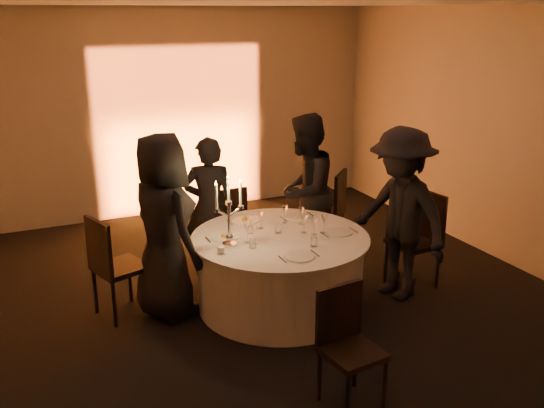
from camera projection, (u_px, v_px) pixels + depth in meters
name	position (u px, v px, depth m)	size (l,w,h in m)	color
floor	(280.00, 305.00, 6.32)	(7.00, 7.00, 0.00)	black
ceiling	(281.00, 3.00, 5.40)	(7.00, 7.00, 0.00)	silver
wall_back	(180.00, 113.00, 8.90)	(7.00, 7.00, 0.00)	#ADAAA1
wall_right	(514.00, 140.00, 7.04)	(7.00, 7.00, 0.00)	#ADAAA1
uplighter_fixture	(190.00, 212.00, 9.08)	(0.25, 0.12, 0.10)	black
banquet_table	(280.00, 271.00, 6.20)	(1.80, 1.80, 0.77)	black
chair_left	(112.00, 261.00, 5.92)	(0.58, 0.58, 1.05)	black
chair_back_left	(230.00, 216.00, 7.58)	(0.39, 0.39, 0.86)	black
chair_back_right	(330.00, 207.00, 7.51)	(0.66, 0.66, 1.06)	black
chair_right	(420.00, 234.00, 6.63)	(0.51, 0.51, 1.06)	black
chair_front	(347.00, 339.00, 4.63)	(0.46, 0.46, 0.95)	black
guest_left	(164.00, 227.00, 5.89)	(0.90, 0.59, 1.85)	black
guest_back_left	(209.00, 207.00, 6.86)	(0.59, 0.39, 1.62)	black
guest_back_right	(305.00, 191.00, 7.10)	(0.89, 0.69, 1.82)	black
guest_right	(400.00, 214.00, 6.28)	(1.18, 0.68, 1.83)	black
plate_left	(224.00, 236.00, 6.03)	(0.36, 0.28, 0.08)	white
plate_back_left	(245.00, 220.00, 6.51)	(0.36, 0.29, 0.08)	white
plate_back_right	(297.00, 216.00, 6.65)	(0.35, 0.28, 0.01)	white
plate_right	(339.00, 232.00, 6.16)	(0.36, 0.27, 0.01)	white
plate_front	(299.00, 256.00, 5.57)	(0.35, 0.30, 0.01)	white
coffee_cup	(221.00, 250.00, 5.65)	(0.11, 0.11, 0.07)	white
candelabra	(229.00, 221.00, 5.77)	(0.30, 0.14, 0.72)	silver
wine_glass_a	(255.00, 231.00, 5.83)	(0.07, 0.07, 0.19)	white
wine_glass_b	(285.00, 211.00, 6.42)	(0.07, 0.07, 0.19)	white
wine_glass_c	(301.00, 212.00, 6.37)	(0.07, 0.07, 0.19)	white
wine_glass_d	(251.00, 221.00, 6.11)	(0.07, 0.07, 0.19)	white
wine_glass_e	(304.00, 220.00, 6.13)	(0.07, 0.07, 0.19)	white
wine_glass_f	(315.00, 222.00, 6.08)	(0.07, 0.07, 0.19)	white
wine_glass_g	(324.00, 220.00, 6.13)	(0.07, 0.07, 0.19)	white
wine_glass_h	(261.00, 216.00, 6.25)	(0.07, 0.07, 0.19)	white
wine_glass_i	(247.00, 230.00, 5.86)	(0.07, 0.07, 0.19)	white
tumbler_a	(278.00, 229.00, 6.16)	(0.07, 0.07, 0.09)	white
tumbler_b	(253.00, 244.00, 5.76)	(0.07, 0.07, 0.09)	white
tumbler_c	(314.00, 242.00, 5.81)	(0.07, 0.07, 0.09)	white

